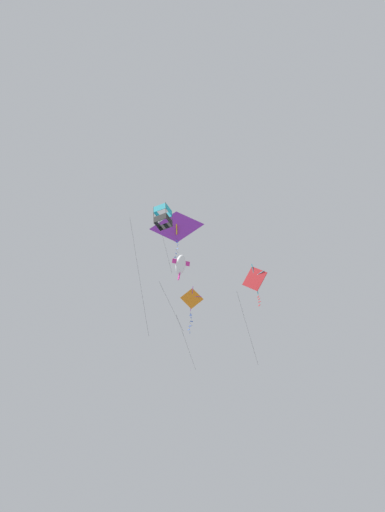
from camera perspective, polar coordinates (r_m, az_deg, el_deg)
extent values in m
cube|color=orange|center=(38.67, -0.07, -4.45)|extent=(0.54, 1.59, 1.62)
cylinder|color=purple|center=(38.69, -0.08, -4.46)|extent=(0.67, 0.09, 1.82)
cylinder|color=purple|center=(38.75, -0.06, -4.27)|extent=(0.57, 1.24, 0.04)
cylinder|color=#47474C|center=(38.23, -0.21, -5.92)|extent=(0.03, 0.05, 0.25)
cube|color=blue|center=(38.17, -0.21, -6.08)|extent=(0.16, 0.10, 0.06)
cylinder|color=#47474C|center=(38.02, -0.19, -6.13)|extent=(0.06, 0.19, 0.26)
cube|color=blue|center=(37.86, -0.18, -6.18)|extent=(0.11, 0.15, 0.06)
cylinder|color=#47474C|center=(37.76, -0.16, -6.30)|extent=(0.01, 0.08, 0.25)
cube|color=blue|center=(37.65, -0.14, -6.41)|extent=(0.14, 0.13, 0.06)
cylinder|color=#47474C|center=(37.62, -0.13, -6.62)|extent=(0.08, 0.12, 0.25)
cube|color=blue|center=(37.59, -0.11, -6.83)|extent=(0.03, 0.17, 0.06)
cylinder|color=#47474C|center=(37.58, -0.18, -7.07)|extent=(0.03, 0.22, 0.26)
cube|color=blue|center=(37.58, -0.26, -7.31)|extent=(0.13, 0.14, 0.06)
cylinder|color=#47474C|center=(37.53, -0.32, -7.49)|extent=(0.06, 0.11, 0.25)
cube|color=blue|center=(37.48, -0.38, -7.67)|extent=(0.15, 0.11, 0.06)
cylinder|color=#47474C|center=(37.41, -0.33, -7.83)|extent=(0.08, 0.02, 0.25)
cube|color=blue|center=(37.33, -0.27, -7.99)|extent=(0.17, 0.07, 0.06)
cylinder|color=#47474C|center=(37.52, -0.72, -8.86)|extent=(0.12, 1.52, 4.19)
ellipsoid|color=white|center=(34.03, -1.24, -0.92)|extent=(1.15, 0.74, 1.40)
cube|color=#DB2D93|center=(34.02, -1.75, -0.56)|extent=(0.21, 0.48, 0.27)
cube|color=#DB2D93|center=(34.14, -0.67, -0.78)|extent=(0.21, 0.48, 0.27)
cube|color=#DB2D93|center=(33.82, -1.42, -2.14)|extent=(0.55, 0.10, 0.55)
sphere|color=black|center=(34.36, -1.52, -0.31)|extent=(0.15, 0.11, 0.14)
sphere|color=black|center=(34.42, -0.96, -0.43)|extent=(0.15, 0.11, 0.14)
cylinder|color=#47474C|center=(33.30, -2.26, -5.21)|extent=(0.29, 1.77, 3.18)
cube|color=red|center=(36.55, 6.50, -2.36)|extent=(1.73, 1.04, 1.95)
cylinder|color=#1EB2C6|center=(36.58, 6.51, -2.38)|extent=(0.51, 0.55, 2.20)
cylinder|color=#1EB2C6|center=(36.66, 6.46, -2.15)|extent=(1.46, 0.73, 0.05)
cylinder|color=#47474C|center=(35.95, 6.84, -4.09)|extent=(0.02, 0.01, 0.25)
cube|color=red|center=(35.87, 6.86, -4.23)|extent=(0.17, 0.03, 0.06)
cylinder|color=#47474C|center=(35.77, 6.90, -4.34)|extent=(0.01, 0.08, 0.25)
cube|color=red|center=(35.66, 6.94, -4.46)|extent=(0.16, 0.09, 0.06)
cylinder|color=#47474C|center=(35.58, 6.96, -4.60)|extent=(0.02, 0.02, 0.25)
cube|color=red|center=(35.50, 6.99, -4.75)|extent=(0.14, 0.13, 0.06)
cylinder|color=#47474C|center=(35.44, 6.98, -4.94)|extent=(0.01, 0.08, 0.25)
cube|color=red|center=(35.38, 6.98, -5.13)|extent=(0.17, 0.06, 0.06)
cylinder|color=#47474C|center=(34.91, 5.70, -7.35)|extent=(1.15, 1.69, 4.56)
pyramid|color=purple|center=(43.15, -1.65, 3.00)|extent=(2.12, 3.09, 1.91)
cube|color=yellow|center=(43.18, -1.61, 2.60)|extent=(0.92, 0.53, 1.10)
cube|color=yellow|center=(43.60, -1.68, 3.95)|extent=(0.47, 0.74, 0.21)
cylinder|color=#47474C|center=(42.50, -1.64, 1.73)|extent=(0.04, 0.03, 0.32)
cube|color=blue|center=(42.38, -1.66, 1.60)|extent=(0.11, 0.15, 0.06)
cylinder|color=#47474C|center=(42.22, -1.64, 1.51)|extent=(0.01, 0.13, 0.32)
cube|color=blue|center=(42.06, -1.62, 1.42)|extent=(0.11, 0.16, 0.06)
cylinder|color=#47474C|center=(41.93, -1.58, 1.29)|extent=(0.05, 0.06, 0.32)
cube|color=blue|center=(41.81, -1.55, 1.16)|extent=(0.17, 0.04, 0.06)
cylinder|color=#47474C|center=(41.71, -1.56, 0.97)|extent=(0.02, 0.08, 0.32)
cube|color=blue|center=(41.62, -1.57, 0.79)|extent=(0.15, 0.11, 0.06)
cylinder|color=#47474C|center=(41.59, -1.65, 0.53)|extent=(0.02, 0.26, 0.32)
cube|color=blue|center=(41.55, -1.72, 0.26)|extent=(0.11, 0.15, 0.06)
cylinder|color=#47474C|center=(41.46, -1.77, 0.07)|extent=(0.04, 0.11, 0.32)
cube|color=blue|center=(41.38, -1.82, -0.12)|extent=(0.09, 0.16, 0.06)
cylinder|color=#47474C|center=(41.94, -2.66, 0.21)|extent=(1.10, 1.30, 2.72)
cube|color=#1EB2C6|center=(39.51, -2.80, 4.20)|extent=(0.78, 0.74, 0.52)
cube|color=#1EB2C6|center=(38.87, -3.45, 5.05)|extent=(0.78, 0.74, 0.52)
cube|color=#1EB2C6|center=(39.35, -3.76, 4.39)|extent=(0.73, 0.77, 0.65)
cube|color=#1EB2C6|center=(39.04, -2.49, 4.86)|extent=(0.73, 0.77, 0.65)
cube|color=black|center=(38.86, -2.76, 3.15)|extent=(0.78, 0.74, 0.52)
cube|color=black|center=(38.21, -3.42, 4.00)|extent=(0.78, 0.74, 0.52)
cube|color=black|center=(38.69, -3.73, 3.34)|extent=(0.73, 0.77, 0.65)
cube|color=black|center=(38.38, -2.44, 3.81)|extent=(0.73, 0.77, 0.65)
cylinder|color=#332D28|center=(39.34, -3.41, 3.45)|extent=(0.21, 0.22, 1.55)
cylinder|color=#332D28|center=(39.03, -2.15, 3.91)|extent=(0.21, 0.22, 1.55)
cylinder|color=#332D28|center=(38.70, -4.07, 4.29)|extent=(0.21, 0.22, 1.55)
cylinder|color=#332D28|center=(38.39, -2.79, 4.77)|extent=(0.21, 0.22, 1.55)
cylinder|color=#47474C|center=(36.10, -5.62, -1.85)|extent=(2.17, 2.60, 8.03)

